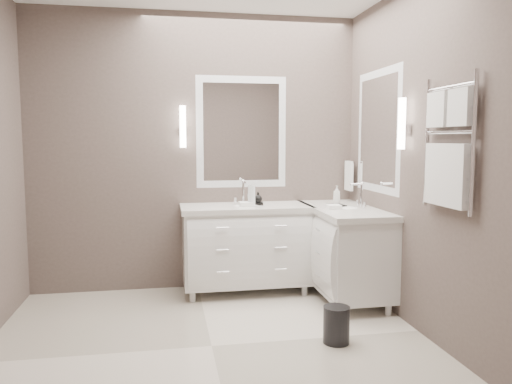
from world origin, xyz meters
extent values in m
cube|color=beige|center=(0.00, 0.00, -0.01)|extent=(3.20, 3.00, 0.01)
cube|color=#534742|center=(0.00, 1.50, 1.35)|extent=(3.20, 0.01, 2.70)
cube|color=#534742|center=(0.00, -1.50, 1.35)|extent=(3.20, 0.01, 2.70)
cube|color=#534742|center=(1.60, 0.00, 1.35)|extent=(0.01, 3.00, 2.70)
cube|color=white|center=(0.45, 1.23, 0.45)|extent=(1.20, 0.55, 0.70)
cube|color=silver|center=(0.45, 1.23, 0.82)|extent=(1.24, 0.59, 0.05)
ellipsoid|color=white|center=(0.45, 1.23, 0.81)|extent=(0.36, 0.28, 0.12)
cylinder|color=white|center=(0.45, 1.39, 0.96)|extent=(0.02, 0.02, 0.22)
cube|color=white|center=(1.33, 0.90, 0.45)|extent=(0.55, 1.20, 0.70)
cube|color=silver|center=(1.33, 0.90, 0.82)|extent=(0.59, 1.24, 0.05)
ellipsoid|color=white|center=(1.33, 0.90, 0.81)|extent=(0.36, 0.28, 0.12)
cylinder|color=white|center=(1.49, 0.90, 0.96)|extent=(0.02, 0.02, 0.22)
cube|color=white|center=(0.45, 1.49, 1.55)|extent=(0.90, 0.02, 1.10)
cube|color=white|center=(0.45, 1.49, 1.55)|extent=(0.77, 0.02, 0.96)
cube|color=white|center=(1.59, 0.80, 1.55)|extent=(0.02, 0.90, 1.10)
cube|color=white|center=(1.59, 0.80, 1.55)|extent=(0.02, 0.90, 0.96)
cube|color=white|center=(-0.13, 1.43, 1.55)|extent=(0.05, 0.05, 0.10)
cylinder|color=white|center=(-0.13, 1.43, 1.60)|extent=(0.06, 0.06, 0.40)
cube|color=white|center=(1.53, 0.22, 1.55)|extent=(0.05, 0.05, 0.10)
cylinder|color=white|center=(1.53, 0.22, 1.60)|extent=(0.06, 0.06, 0.40)
cylinder|color=white|center=(1.55, 1.36, 1.25)|extent=(0.02, 0.22, 0.02)
cube|color=white|center=(1.54, 1.36, 1.11)|extent=(0.03, 0.17, 0.30)
cylinder|color=white|center=(1.56, -0.68, 1.45)|extent=(0.03, 0.03, 0.90)
cylinder|color=white|center=(1.56, -0.12, 1.45)|extent=(0.03, 0.03, 0.90)
cube|color=white|center=(1.55, -0.53, 1.68)|extent=(0.06, 0.22, 0.24)
cube|color=white|center=(1.55, -0.27, 1.68)|extent=(0.06, 0.22, 0.24)
cube|color=white|center=(1.55, -0.40, 1.24)|extent=(0.06, 0.46, 0.42)
cylinder|color=black|center=(0.90, -0.10, 0.13)|extent=(0.20, 0.20, 0.27)
cube|color=black|center=(0.54, 1.26, 0.86)|extent=(0.18, 0.14, 0.02)
cube|color=black|center=(1.26, 0.94, 0.86)|extent=(0.15, 0.19, 0.03)
cylinder|color=silver|center=(0.49, 1.15, 0.95)|extent=(0.09, 0.09, 0.20)
imported|color=white|center=(0.51, 1.28, 0.94)|extent=(0.07, 0.07, 0.13)
imported|color=black|center=(0.57, 1.23, 0.93)|extent=(0.09, 0.09, 0.10)
imported|color=white|center=(1.26, 0.94, 0.96)|extent=(0.07, 0.07, 0.18)
camera|label=1|loc=(-0.31, -3.45, 1.47)|focal=35.00mm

